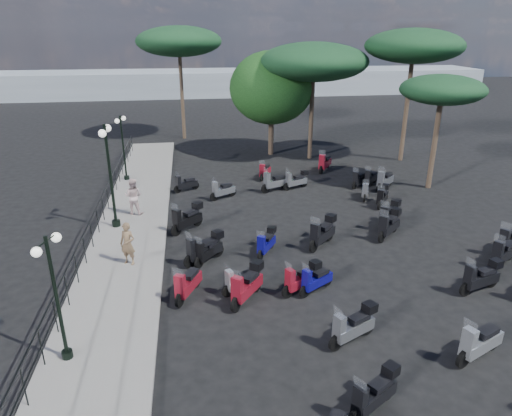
{
  "coord_description": "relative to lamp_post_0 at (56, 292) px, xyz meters",
  "views": [
    {
      "loc": [
        -3.79,
        -16.21,
        8.25
      ],
      "look_at": [
        -1.2,
        1.3,
        1.2
      ],
      "focal_mm": 32.0,
      "sensor_mm": 36.0,
      "label": 1
    }
  ],
  "objects": [
    {
      "name": "sidewalk",
      "position": [
        0.78,
        8.89,
        -2.09
      ],
      "size": [
        3.0,
        30.0,
        0.15
      ],
      "primitive_type": "cube",
      "color": "slate",
      "rests_on": "ground"
    },
    {
      "name": "scooter_9",
      "position": [
        6.21,
        5.34,
        -1.7
      ],
      "size": [
        0.95,
        1.36,
        1.22
      ],
      "rotation": [
        0.0,
        0.0,
        2.58
      ],
      "color": "black",
      "rests_on": "ground"
    },
    {
      "name": "scooter_2",
      "position": [
        3.81,
        5.04,
        -1.62
      ],
      "size": [
        1.57,
        1.17,
        1.43
      ],
      "rotation": [
        0.0,
        0.0,
        2.17
      ],
      "color": "black",
      "rests_on": "ground"
    },
    {
      "name": "scooter_21",
      "position": [
        11.54,
        6.11,
        -1.62
      ],
      "size": [
        1.43,
        1.37,
        1.44
      ],
      "rotation": [
        0.0,
        0.0,
        2.33
      ],
      "color": "black",
      "rests_on": "ground"
    },
    {
      "name": "scooter_10",
      "position": [
        5.01,
        11.72,
        -1.72
      ],
      "size": [
        1.42,
        0.94,
        1.27
      ],
      "rotation": [
        0.0,
        0.0,
        2.11
      ],
      "color": "black",
      "rests_on": "ground"
    },
    {
      "name": "scooter_26",
      "position": [
        15.57,
        4.07,
        -1.66
      ],
      "size": [
        1.62,
        1.08,
        1.45
      ],
      "rotation": [
        0.0,
        0.0,
        2.12
      ],
      "color": "black",
      "rests_on": "ground"
    },
    {
      "name": "ground",
      "position": [
        7.28,
        5.89,
        -2.16
      ],
      "size": [
        120.0,
        120.0,
        0.0
      ],
      "primitive_type": "plane",
      "color": "black",
      "rests_on": "ground"
    },
    {
      "name": "scooter_14",
      "position": [
        7.37,
        2.39,
        -1.73
      ],
      "size": [
        1.36,
        0.94,
        1.24
      ],
      "rotation": [
        0.0,
        0.0,
        2.14
      ],
      "color": "black",
      "rests_on": "ground"
    },
    {
      "name": "scooter_20",
      "position": [
        12.79,
        1.62,
        -1.64
      ],
      "size": [
        1.69,
        0.77,
        1.38
      ],
      "rotation": [
        0.0,
        0.0,
        1.87
      ],
      "color": "black",
      "rests_on": "ground"
    },
    {
      "name": "scooter_16",
      "position": [
        9.09,
        12.7,
        -1.69
      ],
      "size": [
        1.48,
        0.82,
        1.25
      ],
      "rotation": [
        0.0,
        0.0,
        1.98
      ],
      "color": "black",
      "rests_on": "ground"
    },
    {
      "name": "scooter_29",
      "position": [
        13.83,
        11.91,
        -1.67
      ],
      "size": [
        1.38,
        1.27,
        1.41
      ],
      "rotation": [
        0.0,
        0.0,
        2.31
      ],
      "color": "black",
      "rests_on": "ground"
    },
    {
      "name": "pine_0",
      "position": [
        11.42,
        18.66,
        4.04
      ],
      "size": [
        6.83,
        6.83,
        7.41
      ],
      "color": "#38281E",
      "rests_on": "ground"
    },
    {
      "name": "woman",
      "position": [
        1.06,
        5.02,
        -1.21
      ],
      "size": [
        0.69,
        0.6,
        1.61
      ],
      "primitive_type": "imported",
      "rotation": [
        0.0,
        0.0,
        -0.43
      ],
      "color": "brown",
      "rests_on": "sidewalk"
    },
    {
      "name": "scooter_23",
      "position": [
        11.54,
        15.58,
        -1.65
      ],
      "size": [
        1.16,
        1.61,
        1.48
      ],
      "rotation": [
        0.0,
        0.0,
        2.55
      ],
      "color": "black",
      "rests_on": "ground"
    },
    {
      "name": "pine_1",
      "position": [
        17.27,
        17.29,
        4.98
      ],
      "size": [
        5.94,
        5.94,
        8.21
      ],
      "color": "#38281E",
      "rests_on": "ground"
    },
    {
      "name": "scooter_32",
      "position": [
        11.98,
        7.08,
        -1.62
      ],
      "size": [
        1.43,
        1.37,
        1.44
      ],
      "rotation": [
        0.0,
        0.0,
        2.33
      ],
      "color": "black",
      "rests_on": "ground"
    },
    {
      "name": "scooter_4",
      "position": [
        3.2,
        8.0,
        -1.61
      ],
      "size": [
        1.43,
        1.42,
        1.46
      ],
      "rotation": [
        0.0,
        0.0,
        2.35
      ],
      "color": "black",
      "rests_on": "ground"
    },
    {
      "name": "pine_2",
      "position": [
        3.08,
        25.84,
        5.06
      ],
      "size": [
        6.32,
        6.32,
        8.35
      ],
      "color": "#38281E",
      "rests_on": "ground"
    },
    {
      "name": "lamp_post_0",
      "position": [
        0.0,
        0.0,
        0.0
      ],
      "size": [
        0.49,
        1.0,
        3.53
      ],
      "rotation": [
        0.0,
        0.0,
        -0.32
      ],
      "color": "black",
      "rests_on": "sidewalk"
    },
    {
      "name": "scooter_22",
      "position": [
        12.25,
        10.67,
        -1.75
      ],
      "size": [
        0.75,
        1.42,
        1.2
      ],
      "rotation": [
        0.0,
        0.0,
        2.75
      ],
      "color": "black",
      "rests_on": "ground"
    },
    {
      "name": "broadleaf_tree",
      "position": [
        9.01,
        20.05,
        2.33
      ],
      "size": [
        5.58,
        5.58,
        6.88
      ],
      "color": "#38281E",
      "rests_on": "ground"
    },
    {
      "name": "pedestrian_far",
      "position": [
        0.78,
        9.93,
        -1.16
      ],
      "size": [
        0.98,
        0.86,
        1.71
      ],
      "primitive_type": "imported",
      "rotation": [
        0.0,
        0.0,
        2.85
      ],
      "color": "beige",
      "rests_on": "sidewalk"
    },
    {
      "name": "pine_3",
      "position": [
        16.36,
        11.81,
        3.07
      ],
      "size": [
        4.3,
        4.3,
        6.03
      ],
      "color": "#38281E",
      "rests_on": "ground"
    },
    {
      "name": "scooter_28",
      "position": [
        12.6,
        12.51,
        -1.74
      ],
      "size": [
        1.17,
        1.13,
        1.22
      ],
      "rotation": [
        0.0,
        0.0,
        2.33
      ],
      "color": "black",
      "rests_on": "ground"
    },
    {
      "name": "railing",
      "position": [
        -0.52,
        8.69,
        -1.27
      ],
      "size": [
        0.04,
        26.04,
        1.1
      ],
      "color": "black",
      "rests_on": "sidewalk"
    },
    {
      "name": "scooter_19",
      "position": [
        10.75,
        -1.45,
        -1.66
      ],
      "size": [
        1.71,
        0.94,
        1.45
      ],
      "rotation": [
        0.0,
        0.0,
        1.99
      ],
      "color": "black",
      "rests_on": "ground"
    },
    {
      "name": "scooter_12",
      "position": [
        7.7,
        -0.29,
        -1.65
      ],
      "size": [
        1.59,
        0.97,
        1.37
      ],
      "rotation": [
        0.0,
        0.0,
        2.03
      ],
      "color": "black",
      "rests_on": "ground"
    },
    {
      "name": "scooter_31",
      "position": [
        14.65,
        3.12,
        -1.66
      ],
      "size": [
        1.62,
        1.08,
        1.45
      ],
      "rotation": [
        0.0,
        0.0,
        2.12
      ],
      "color": "black",
      "rests_on": "ground"
    },
    {
      "name": "scooter_30",
      "position": [
        13.36,
        12.66,
        -1.74
      ],
      "size": [
        1.17,
        1.13,
        1.22
      ],
      "rotation": [
        0.0,
        0.0,
        2.33
      ],
      "color": "black",
      "rests_on": "ground"
    },
    {
      "name": "scooter_1",
      "position": [
        3.16,
        2.68,
        -1.69
      ],
      "size": [
        0.94,
        1.58,
        1.37
      ],
      "rotation": [
        0.0,
        0.0,
        2.68
      ],
      "color": "black",
      "rests_on": "ground"
    },
    {
      "name": "scooter_8",
      "position": [
        5.05,
        2.21,
        -1.61
      ],
      "size": [
        1.27,
        1.57,
        1.47
      ],
      "rotation": [
        0.0,
        0.0,
        2.5
      ],
      "color": "black",
      "rests_on": "ground"
    },
    {
      "name": "scooter_11",
      "position": [
        7.87,
        12.47,
        -1.67
      ],
      "size": [
        1.66,
        0.93,
        1.41
      ],
      "rotation": [
        0.0,
        0.0,
        2.01
      ],
      "color": "black",
      "rests_on": "ground"
    },
    {
      "name": "scooter_17",
      "position": [
        7.7,
        14.7,
        -1.73
      ],
      "size": [
        0.88,
        1.43,
        1.25
      ],
      "rotation": [
        0.0,
        0.0,
        2.65
      ],
      "color": "black",
      "rests_on": "ground"
    },
    {
      "name": "lamp_post_1",
      "position": [
        0.12,
        8.59,
        0.54
      ],
      "size": [
        0.36,
        1.32,
        4.48
      ],
      "rotation": [
        0.0,
        0.0,
        -0.04
      ],
      "color": "black",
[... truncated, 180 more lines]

